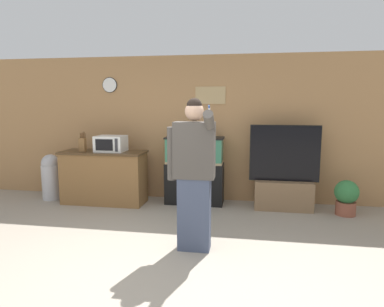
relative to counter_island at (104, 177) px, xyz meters
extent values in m
plane|color=gray|center=(1.37, -2.39, -0.46)|extent=(18.00, 18.00, 0.00)
cube|color=#A87A4C|center=(1.37, 0.56, 0.84)|extent=(10.00, 0.06, 2.60)
cube|color=tan|center=(1.82, 0.52, 1.43)|extent=(0.53, 0.02, 0.30)
cylinder|color=white|center=(-0.06, 0.52, 1.63)|extent=(0.26, 0.03, 0.26)
cylinder|color=black|center=(-0.06, 0.52, 1.63)|extent=(0.28, 0.01, 0.28)
cube|color=brown|center=(0.00, 0.00, -0.02)|extent=(1.44, 0.53, 0.89)
cube|color=#48321C|center=(0.00, 0.00, 0.44)|extent=(1.48, 0.57, 0.03)
cube|color=white|center=(0.14, 0.03, 0.60)|extent=(0.49, 0.39, 0.27)
cube|color=black|center=(0.10, -0.17, 0.60)|extent=(0.31, 0.01, 0.19)
cube|color=#2D2D33|center=(0.32, -0.17, 0.60)|extent=(0.05, 0.01, 0.22)
cube|color=brown|center=(-0.35, -0.05, 0.58)|extent=(0.11, 0.09, 0.23)
cylinder|color=brown|center=(-0.39, -0.05, 0.74)|extent=(0.02, 0.02, 0.09)
cylinder|color=brown|center=(-0.37, -0.05, 0.74)|extent=(0.02, 0.02, 0.08)
cylinder|color=brown|center=(-0.34, -0.05, 0.73)|extent=(0.02, 0.02, 0.08)
cylinder|color=brown|center=(-0.32, -0.05, 0.75)|extent=(0.02, 0.02, 0.11)
cylinder|color=brown|center=(-0.39, -0.01, 0.74)|extent=(0.02, 0.02, 0.08)
cylinder|color=brown|center=(-0.37, -0.01, 0.74)|extent=(0.02, 0.02, 0.09)
cylinder|color=brown|center=(-0.34, -0.01, 0.75)|extent=(0.02, 0.02, 0.11)
cylinder|color=brown|center=(-0.32, -0.01, 0.73)|extent=(0.02, 0.02, 0.08)
cube|color=black|center=(1.58, 0.24, -0.11)|extent=(1.01, 0.42, 0.72)
cube|color=#937F5B|center=(1.58, 0.24, 0.27)|extent=(0.98, 0.41, 0.04)
cube|color=#387556|center=(1.58, 0.24, 0.48)|extent=(0.97, 0.40, 0.44)
cube|color=black|center=(1.58, 0.24, 0.70)|extent=(1.01, 0.42, 0.03)
cube|color=brown|center=(3.10, 0.15, -0.22)|extent=(0.94, 0.40, 0.48)
cube|color=black|center=(3.10, 0.15, 0.47)|extent=(1.11, 0.05, 0.91)
cube|color=black|center=(3.10, 0.18, 0.47)|extent=(1.14, 0.01, 0.94)
cube|color=#424C66|center=(1.88, -1.67, -0.02)|extent=(0.38, 0.21, 0.88)
cube|color=#4C4742|center=(1.88, -1.67, 0.75)|extent=(0.48, 0.23, 0.66)
sphere|color=tan|center=(1.88, -1.67, 1.20)|extent=(0.22, 0.22, 0.22)
sphere|color=black|center=(1.88, -1.67, 1.26)|extent=(0.18, 0.18, 0.18)
cylinder|color=#4C4742|center=(1.62, -1.67, 0.70)|extent=(0.12, 0.12, 0.63)
cylinder|color=#4C4742|center=(2.08, -1.81, 1.08)|extent=(0.11, 0.35, 0.29)
cylinder|color=white|center=(2.08, -1.83, 1.19)|extent=(0.02, 0.06, 0.11)
cylinder|color=#2856B2|center=(2.08, -1.85, 1.25)|extent=(0.02, 0.03, 0.05)
cylinder|color=brown|center=(4.05, 0.00, -0.36)|extent=(0.31, 0.31, 0.22)
sphere|color=#33753D|center=(4.05, 0.00, -0.09)|extent=(0.37, 0.37, 0.37)
cylinder|color=#B7B7BC|center=(-1.07, 0.08, -0.15)|extent=(0.34, 0.34, 0.63)
sphere|color=#ADADB2|center=(-1.07, 0.08, 0.21)|extent=(0.32, 0.32, 0.32)
camera|label=1|loc=(2.51, -5.57, 1.29)|focal=32.00mm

